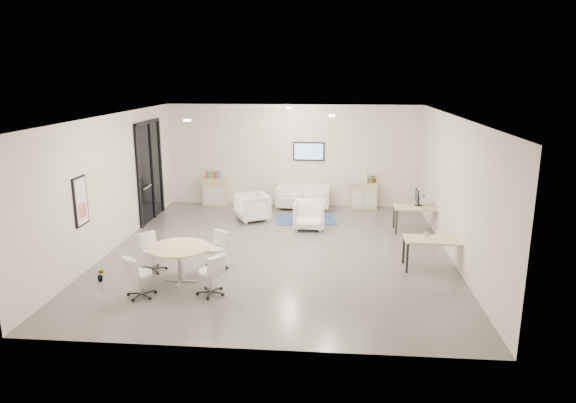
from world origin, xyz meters
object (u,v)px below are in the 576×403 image
at_px(armchair_right, 309,214).
at_px(loveseat, 303,198).
at_px(desk_front, 435,242).
at_px(armchair_left, 252,206).
at_px(sideboard_right, 364,195).
at_px(desk_rear, 419,209).
at_px(round_table, 179,251).
at_px(sideboard_left, 215,192).

bearing_deg(armchair_right, loveseat, 97.65).
distance_m(armchair_right, desk_front, 3.93).
bearing_deg(loveseat, armchair_left, -130.43).
xyz_separation_m(sideboard_right, desk_rear, (1.32, -2.40, 0.20)).
bearing_deg(armchair_right, sideboard_right, 56.37).
relative_size(desk_rear, desk_front, 1.02).
height_order(armchair_right, round_table, armchair_right).
bearing_deg(loveseat, armchair_right, -80.37).
xyz_separation_m(loveseat, desk_front, (3.11, -4.92, 0.27)).
bearing_deg(loveseat, sideboard_left, 178.56).
xyz_separation_m(loveseat, armchair_right, (0.28, -2.20, 0.09)).
bearing_deg(desk_rear, armchair_left, 172.47).
height_order(armchair_left, desk_front, armchair_left).
height_order(armchair_left, armchair_right, armchair_left).
height_order(desk_rear, round_table, round_table).
bearing_deg(sideboard_left, armchair_right, -37.23).
height_order(sideboard_right, round_table, sideboard_right).
xyz_separation_m(sideboard_left, armchair_right, (3.14, -2.38, -0.01)).
bearing_deg(desk_front, armchair_right, 137.00).
bearing_deg(desk_rear, round_table, -142.95).
relative_size(sideboard_left, desk_rear, 0.65).
relative_size(sideboard_right, round_table, 0.67).
height_order(sideboard_left, armchair_left, sideboard_left).
bearing_deg(round_table, armchair_left, 80.53).
bearing_deg(round_table, desk_front, 12.55).
bearing_deg(desk_front, sideboard_left, 140.38).
relative_size(loveseat, armchair_left, 1.94).
relative_size(loveseat, desk_front, 1.27).
height_order(loveseat, desk_rear, loveseat).
distance_m(sideboard_left, loveseat, 2.86).
distance_m(loveseat, armchair_right, 2.22).
distance_m(sideboard_left, sideboard_right, 4.74).
bearing_deg(armchair_left, sideboard_left, -168.36).
bearing_deg(desk_rear, sideboard_right, 119.96).
distance_m(sideboard_right, loveseat, 1.90).
relative_size(desk_rear, round_table, 1.08).
height_order(armchair_left, round_table, armchair_left).
relative_size(armchair_right, desk_rear, 0.64).
bearing_deg(round_table, desk_rear, 35.88).
relative_size(sideboard_left, round_table, 0.71).
height_order(loveseat, armchair_right, armchair_right).
distance_m(sideboard_right, desk_front, 5.26).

